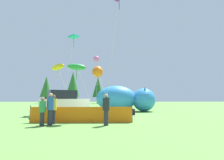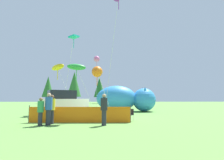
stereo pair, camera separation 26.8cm
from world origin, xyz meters
The scene contains 17 objects.
ground_plane centered at (0.00, 0.00, 0.00)m, with size 120.00×120.00×0.00m, color #609342.
parked_car centered at (-3.33, 1.36, 1.11)m, with size 4.35×3.30×2.27m.
folding_chair centered at (2.12, -1.72, 0.49)m, with size 0.66×0.66×0.84m.
inflatable_cat centered at (2.58, 6.90, 1.42)m, with size 7.19×3.29×3.08m.
safety_fence centered at (-1.30, -2.52, 0.51)m, with size 6.72×0.23×1.13m.
spectator_in_black_shirt centered at (0.31, -3.77, 1.01)m, with size 0.40×0.40×1.85m.
spectator_in_yellow_shirt centered at (-2.96, -3.08, 0.98)m, with size 0.39×0.39×1.80m.
spectator_in_green_shirt centered at (-3.00, -3.58, 1.04)m, with size 0.41×0.41×1.90m.
spectator_in_grey_shirt centered at (-3.40, -3.75, 0.89)m, with size 0.36×0.36×1.63m.
kite_pink_octopus centered at (-0.92, 9.29, 6.90)m, with size 0.81×1.08×7.34m.
kite_green_fish centered at (-2.52, 2.92, 4.64)m, with size 2.73×2.99×5.07m.
kite_teal_diamond centered at (-3.22, 4.68, 8.21)m, with size 1.43×1.90×8.54m.
kite_yellow_hero centered at (-4.54, 3.57, 4.72)m, with size 2.92×1.62×5.15m.
kite_orange_flower centered at (-0.43, 1.89, 4.03)m, with size 1.96×2.02×4.55m.
horizon_tree_east centered at (-1.64, 36.61, 4.74)m, with size 3.24×3.24×7.73m.
horizon_tree_west centered at (-16.67, 37.26, 4.88)m, with size 3.33×3.33×7.95m.
horizon_tree_mid centered at (-7.36, 28.02, 4.88)m, with size 3.33×3.33×7.95m.
Camera 2 is at (0.46, -14.19, 1.60)m, focal length 28.00 mm.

